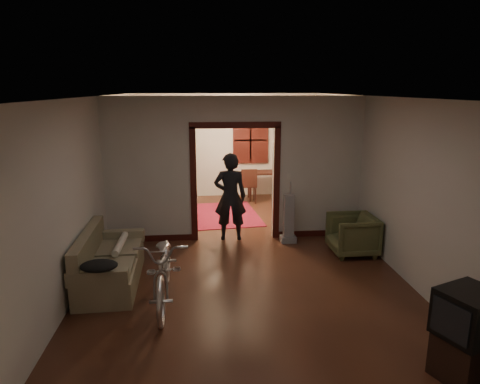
{
  "coord_description": "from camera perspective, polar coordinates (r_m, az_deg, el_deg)",
  "views": [
    {
      "loc": [
        -0.65,
        -7.4,
        2.94
      ],
      "look_at": [
        0.0,
        -0.3,
        1.2
      ],
      "focal_mm": 32.0,
      "sensor_mm": 36.0,
      "label": 1
    }
  ],
  "objects": [
    {
      "name": "floor",
      "position": [
        7.99,
        -0.2,
        -7.87
      ],
      "size": [
        5.0,
        8.5,
        0.01
      ],
      "primitive_type": "cube",
      "color": "#351A10",
      "rests_on": "ground"
    },
    {
      "name": "ceiling",
      "position": [
        7.43,
        -0.21,
        12.63
      ],
      "size": [
        5.0,
        8.5,
        0.01
      ],
      "primitive_type": "cube",
      "color": "white",
      "rests_on": "floor"
    },
    {
      "name": "wall_back",
      "position": [
        11.77,
        -2.02,
        6.19
      ],
      "size": [
        5.0,
        0.02,
        2.8
      ],
      "primitive_type": "cube",
      "color": "beige",
      "rests_on": "floor"
    },
    {
      "name": "wall_left",
      "position": [
        7.79,
        -18.87,
        1.56
      ],
      "size": [
        0.02,
        8.5,
        2.8
      ],
      "primitive_type": "cube",
      "color": "beige",
      "rests_on": "floor"
    },
    {
      "name": "wall_right",
      "position": [
        8.19,
        17.51,
        2.23
      ],
      "size": [
        0.02,
        8.5,
        2.8
      ],
      "primitive_type": "cube",
      "color": "beige",
      "rests_on": "floor"
    },
    {
      "name": "partition_wall",
      "position": [
        8.32,
        -0.66,
        3.05
      ],
      "size": [
        5.0,
        0.14,
        2.8
      ],
      "primitive_type": "cube",
      "color": "beige",
      "rests_on": "floor"
    },
    {
      "name": "door_casing",
      "position": [
        8.38,
        -0.65,
        1.03
      ],
      "size": [
        1.74,
        0.2,
        2.32
      ],
      "primitive_type": "cube",
      "color": "#350F0C",
      "rests_on": "floor"
    },
    {
      "name": "far_window",
      "position": [
        11.77,
        1.42,
        6.93
      ],
      "size": [
        0.98,
        0.06,
        1.28
      ],
      "primitive_type": "cube",
      "color": "black",
      "rests_on": "wall_back"
    },
    {
      "name": "chandelier",
      "position": [
        9.94,
        -1.49,
        10.31
      ],
      "size": [
        0.24,
        0.24,
        0.24
      ],
      "primitive_type": "sphere",
      "color": "#FFE0A5",
      "rests_on": "ceiling"
    },
    {
      "name": "light_switch",
      "position": [
        8.43,
        6.53,
        2.05
      ],
      "size": [
        0.08,
        0.01,
        0.12
      ],
      "primitive_type": "cube",
      "color": "silver",
      "rests_on": "partition_wall"
    },
    {
      "name": "sofa",
      "position": [
        6.89,
        -16.88,
        -8.42
      ],
      "size": [
        0.87,
        1.83,
        0.83
      ],
      "primitive_type": "cube",
      "rotation": [
        0.0,
        0.0,
        0.03
      ],
      "color": "#6D6648",
      "rests_on": "floor"
    },
    {
      "name": "rolled_paper",
      "position": [
        7.1,
        -15.68,
        -6.66
      ],
      "size": [
        0.11,
        0.88,
        0.11
      ],
      "primitive_type": "cylinder",
      "rotation": [
        1.57,
        0.0,
        0.0
      ],
      "color": "beige",
      "rests_on": "sofa"
    },
    {
      "name": "jacket",
      "position": [
        5.96,
        -18.3,
        -9.32
      ],
      "size": [
        0.48,
        0.36,
        0.14
      ],
      "primitive_type": "ellipsoid",
      "color": "black",
      "rests_on": "sofa"
    },
    {
      "name": "bicycle",
      "position": [
        6.13,
        -10.03,
        -9.85
      ],
      "size": [
        0.73,
        1.96,
        1.02
      ],
      "primitive_type": "imported",
      "rotation": [
        0.0,
        0.0,
        0.03
      ],
      "color": "silver",
      "rests_on": "floor"
    },
    {
      "name": "armchair",
      "position": [
        8.02,
        14.74,
        -5.51
      ],
      "size": [
        0.81,
        0.79,
        0.73
      ],
      "primitive_type": "imported",
      "rotation": [
        0.0,
        0.0,
        -1.56
      ],
      "color": "#4F532E",
      "rests_on": "floor"
    },
    {
      "name": "tv_stand",
      "position": [
        5.27,
        27.62,
        -18.94
      ],
      "size": [
        0.65,
        0.63,
        0.47
      ],
      "primitive_type": "cube",
      "rotation": [
        0.0,
        0.0,
        0.39
      ],
      "color": "black",
      "rests_on": "floor"
    },
    {
      "name": "crt_tv",
      "position": [
        5.03,
        28.26,
        -14.1
      ],
      "size": [
        0.72,
        0.68,
        0.49
      ],
      "primitive_type": "cube",
      "rotation": [
        0.0,
        0.0,
        0.39
      ],
      "color": "black",
      "rests_on": "tv_stand"
    },
    {
      "name": "vacuum",
      "position": [
        8.35,
        6.5,
        -3.51
      ],
      "size": [
        0.3,
        0.25,
        0.96
      ],
      "primitive_type": "cube",
      "rotation": [
        0.0,
        0.0,
        0.03
      ],
      "color": "gray",
      "rests_on": "floor"
    },
    {
      "name": "person",
      "position": [
        8.36,
        -1.32,
        -0.64
      ],
      "size": [
        0.66,
        0.45,
        1.74
      ],
      "primitive_type": "imported",
      "rotation": [
        0.0,
        0.0,
        3.08
      ],
      "color": "black",
      "rests_on": "floor"
    },
    {
      "name": "oriental_rug",
      "position": [
        10.19,
        -2.34,
        -3.02
      ],
      "size": [
        1.83,
        2.29,
        0.02
      ],
      "primitive_type": "cube",
      "rotation": [
        0.0,
        0.0,
        0.1
      ],
      "color": "maroon",
      "rests_on": "floor"
    },
    {
      "name": "locker",
      "position": [
        11.5,
        -8.76,
        2.9
      ],
      "size": [
        0.92,
        0.7,
        1.63
      ],
      "primitive_type": "cube",
      "rotation": [
        0.0,
        0.0,
        0.35
      ],
      "color": "#2E3721",
      "rests_on": "floor"
    },
    {
      "name": "globe",
      "position": [
        11.34,
        -8.97,
        8.49
      ],
      "size": [
        0.27,
        0.27,
        0.27
      ],
      "primitive_type": "sphere",
      "color": "#1E5972",
      "rests_on": "locker"
    },
    {
      "name": "desk",
      "position": [
        11.54,
        3.52,
        0.85
      ],
      "size": [
        1.02,
        0.58,
        0.75
      ],
      "primitive_type": "cube",
      "rotation": [
        0.0,
        0.0,
        0.01
      ],
      "color": "black",
      "rests_on": "floor"
    },
    {
      "name": "desk_chair",
      "position": [
        11.19,
        1.11,
        0.9
      ],
      "size": [
        0.41,
        0.41,
        0.92
      ],
      "primitive_type": "cube",
      "rotation": [
        0.0,
        0.0,
        -0.02
      ],
      "color": "black",
      "rests_on": "floor"
    }
  ]
}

